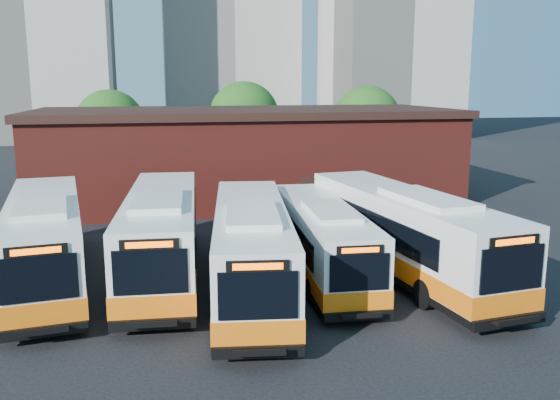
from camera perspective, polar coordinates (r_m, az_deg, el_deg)
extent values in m
plane|color=black|center=(23.67, 4.30, -8.94)|extent=(220.00, 220.00, 0.00)
cube|color=white|center=(26.18, -21.69, -3.37)|extent=(4.49, 13.18, 3.07)
cube|color=orange|center=(26.41, -21.56, -5.24)|extent=(4.55, 13.24, 0.75)
cube|color=black|center=(26.56, -21.47, -6.36)|extent=(4.54, 13.23, 0.27)
cube|color=black|center=(19.85, -22.24, -7.02)|extent=(2.32, 0.38, 1.45)
cube|color=black|center=(19.59, -22.43, -4.54)|extent=(1.82, 0.31, 0.34)
cube|color=#FF5905|center=(19.55, -22.43, -4.57)|extent=(1.44, 0.22, 0.19)
cube|color=black|center=(20.37, -21.88, -11.70)|extent=(2.74, 0.53, 0.34)
cube|color=black|center=(20.10, -21.92, -11.68)|extent=(1.60, 0.62, 0.06)
cube|color=black|center=(19.89, -21.96, -11.69)|extent=(1.55, 0.26, 0.19)
cube|color=black|center=(26.63, -24.73, -2.72)|extent=(1.43, 10.00, 1.13)
cube|color=black|center=(26.51, -18.69, -2.33)|extent=(1.43, 10.00, 1.13)
cube|color=white|center=(24.26, -22.07, -0.52)|extent=(2.47, 4.74, 0.24)
cylinder|color=black|center=(23.15, -24.79, -9.03)|extent=(0.49, 1.11, 1.08)
cylinder|color=black|center=(23.03, -18.56, -8.66)|extent=(0.49, 1.11, 1.08)
cylinder|color=black|center=(29.93, -23.72, -4.49)|extent=(0.49, 1.11, 1.08)
cylinder|color=black|center=(29.84, -18.95, -4.19)|extent=(0.49, 1.11, 1.08)
cube|color=white|center=(25.78, -11.29, -2.94)|extent=(3.68, 13.27, 3.11)
cube|color=orange|center=(26.01, -11.22, -4.87)|extent=(3.73, 13.33, 0.76)
cube|color=black|center=(26.16, -11.17, -6.02)|extent=(3.72, 13.32, 0.27)
cube|color=black|center=(19.37, -12.36, -6.78)|extent=(2.37, 0.23, 1.48)
cube|color=black|center=(19.10, -12.48, -4.20)|extent=(1.86, 0.19, 0.35)
cube|color=#FF5905|center=(19.06, -12.48, -4.23)|extent=(1.47, 0.12, 0.20)
cube|color=black|center=(19.91, -12.16, -11.64)|extent=(2.79, 0.34, 0.35)
cube|color=black|center=(19.63, -12.23, -11.62)|extent=(1.61, 0.52, 0.07)
cube|color=black|center=(19.42, -12.28, -11.64)|extent=(1.58, 0.15, 0.20)
cube|color=black|center=(26.25, -14.36, -2.15)|extent=(0.75, 10.21, 1.15)
cube|color=black|center=(26.09, -8.15, -1.99)|extent=(0.75, 10.21, 1.15)
cube|color=white|center=(23.82, -11.65, 0.00)|extent=(2.20, 4.71, 0.24)
cylinder|color=black|center=(22.74, -14.87, -8.68)|extent=(0.42, 1.11, 1.09)
cylinder|color=black|center=(22.57, -8.43, -8.58)|extent=(0.42, 1.11, 1.09)
cylinder|color=black|center=(29.60, -13.28, -3.98)|extent=(0.42, 1.11, 1.09)
cylinder|color=black|center=(29.46, -8.38, -3.87)|extent=(0.42, 1.11, 1.09)
cube|color=white|center=(23.28, -2.79, -4.40)|extent=(4.34, 12.97, 3.02)
cube|color=orange|center=(23.53, -2.77, -6.45)|extent=(4.40, 13.03, 0.74)
cube|color=black|center=(23.69, -2.76, -7.68)|extent=(4.39, 13.02, 0.27)
cube|color=black|center=(17.10, -2.13, -9.19)|extent=(2.29, 0.36, 1.43)
cube|color=black|center=(16.80, -2.15, -6.38)|extent=(1.80, 0.30, 0.34)
cube|color=#FF5905|center=(16.77, -2.15, -6.42)|extent=(1.42, 0.21, 0.19)
cube|color=black|center=(17.70, -2.08, -14.42)|extent=(2.70, 0.50, 0.34)
cube|color=black|center=(17.44, -2.05, -14.45)|extent=(1.58, 0.60, 0.06)
cube|color=black|center=(17.23, -2.02, -14.50)|extent=(1.53, 0.24, 0.19)
cube|color=black|center=(23.62, -6.18, -3.49)|extent=(1.35, 9.85, 1.11)
cube|color=black|center=(23.69, 0.51, -3.38)|extent=(1.35, 9.85, 1.11)
cube|color=white|center=(21.34, -2.70, -1.36)|extent=(2.40, 4.66, 0.23)
cylinder|color=black|center=(20.29, -5.96, -10.87)|extent=(0.47, 1.10, 1.06)
cylinder|color=black|center=(20.37, 1.07, -10.72)|extent=(0.47, 1.10, 1.06)
cylinder|color=black|center=(26.91, -5.61, -5.29)|extent=(0.47, 1.10, 1.06)
cylinder|color=black|center=(26.97, -0.37, -5.19)|extent=(0.47, 1.10, 1.06)
cube|color=white|center=(25.38, 4.05, -3.58)|extent=(3.06, 11.45, 2.69)
cube|color=orange|center=(25.59, 4.02, -5.27)|extent=(3.11, 11.50, 0.66)
cube|color=black|center=(25.73, 4.01, -6.28)|extent=(3.10, 11.49, 0.24)
cube|color=black|center=(20.02, 7.66, -6.94)|extent=(2.05, 0.17, 1.28)
cube|color=black|center=(19.78, 7.73, -4.78)|extent=(1.61, 0.15, 0.30)
cube|color=#FF5905|center=(19.75, 7.75, -4.81)|extent=(1.27, 0.09, 0.17)
cube|color=black|center=(20.49, 7.60, -11.01)|extent=(2.41, 0.27, 0.30)
cube|color=black|center=(20.26, 7.78, -10.98)|extent=(1.39, 0.44, 0.06)
cube|color=black|center=(20.08, 7.92, -10.99)|extent=(1.37, 0.12, 0.17)
cube|color=black|center=(25.44, 1.17, -2.92)|extent=(0.56, 8.83, 0.99)
cube|color=black|center=(25.97, 6.52, -2.70)|extent=(0.56, 8.83, 0.99)
cube|color=white|center=(23.71, 4.85, -1.07)|extent=(1.86, 4.05, 0.21)
cylinder|color=black|center=(22.52, 3.08, -8.71)|extent=(0.36, 0.96, 0.94)
cylinder|color=black|center=(23.04, 8.46, -8.36)|extent=(0.36, 0.96, 0.94)
cylinder|color=black|center=(28.36, 0.51, -4.50)|extent=(0.36, 0.96, 0.94)
cylinder|color=black|center=(28.78, 4.82, -4.30)|extent=(0.36, 0.96, 0.94)
cube|color=white|center=(25.84, 11.83, -2.86)|extent=(4.41, 13.55, 3.16)
cube|color=orange|center=(26.08, 11.75, -4.81)|extent=(4.48, 13.61, 0.78)
cube|color=black|center=(26.23, 11.70, -5.98)|extent=(4.46, 13.60, 0.28)
cube|color=black|center=(20.53, 21.44, -6.18)|extent=(2.39, 0.36, 1.50)
cube|color=black|center=(20.28, 21.64, -3.70)|extent=(1.88, 0.29, 0.35)
cube|color=#FF5905|center=(20.25, 21.71, -3.73)|extent=(1.49, 0.20, 0.20)
cube|color=black|center=(21.06, 21.21, -10.85)|extent=(2.83, 0.50, 0.35)
cube|color=black|center=(20.84, 21.69, -10.79)|extent=(1.65, 0.61, 0.07)
cube|color=black|center=(20.67, 22.07, -10.77)|extent=(1.60, 0.24, 0.20)
cube|color=black|center=(25.46, 8.56, -2.25)|extent=(1.31, 10.31, 1.16)
cube|color=black|center=(26.89, 14.02, -1.75)|extent=(1.31, 10.31, 1.16)
cube|color=white|center=(24.11, 14.00, 0.16)|extent=(2.47, 4.86, 0.24)
cylinder|color=black|center=(22.54, 13.78, -8.79)|extent=(0.49, 1.14, 1.11)
cylinder|color=black|center=(23.96, 19.00, -7.88)|extent=(0.49, 1.14, 1.11)
cylinder|color=black|center=(28.65, 5.89, -4.22)|extent=(0.49, 1.14, 1.11)
cylinder|color=black|center=(29.79, 10.38, -3.75)|extent=(0.49, 1.14, 1.11)
imported|color=#131736|center=(21.87, 8.03, -8.47)|extent=(0.47, 0.64, 1.63)
cube|color=maroon|center=(42.11, -3.27, 4.14)|extent=(28.00, 12.00, 6.00)
cube|color=black|center=(41.84, -3.32, 8.42)|extent=(28.60, 12.60, 0.50)
cube|color=black|center=(37.15, 2.76, 0.39)|extent=(1.20, 0.08, 2.40)
cylinder|color=#382314|center=(53.87, -15.84, 3.50)|extent=(0.36, 0.36, 2.70)
sphere|color=#1D4E16|center=(53.56, -16.02, 7.00)|extent=(6.00, 6.00, 6.00)
cylinder|color=#382314|center=(56.33, -3.42, 4.34)|extent=(0.36, 0.36, 2.95)
sphere|color=#1D4E16|center=(56.02, -3.46, 8.01)|extent=(6.56, 6.56, 6.56)
cylinder|color=#382314|center=(56.17, 8.24, 4.16)|extent=(0.36, 0.36, 2.81)
sphere|color=#1D4E16|center=(55.87, 8.34, 7.65)|extent=(6.24, 6.24, 6.24)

